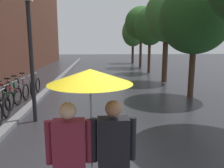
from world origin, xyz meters
TOP-DOWN VIEW (x-y plane):
  - kerb_strip at (-3.20, 10.00)m, footprint 0.30×36.00m
  - street_tree_1 at (3.40, 6.39)m, footprint 2.97×2.97m
  - street_tree_2 at (3.35, 10.29)m, footprint 2.58×2.58m
  - street_tree_3 at (3.28, 14.31)m, footprint 2.33×2.33m
  - street_tree_4 at (3.28, 17.99)m, footprint 3.00×3.00m
  - street_tree_5 at (3.19, 22.31)m, footprint 2.43×2.43m
  - parked_bicycle_4 at (-4.27, 5.56)m, footprint 1.14×0.79m
  - parked_bicycle_5 at (-4.18, 6.24)m, footprint 1.10×0.73m
  - parked_bicycle_6 at (-4.15, 6.95)m, footprint 1.15×0.81m
  - parked_bicycle_7 at (-4.11, 7.83)m, footprint 1.08×0.70m
  - couple_under_umbrella at (-0.73, -0.43)m, footprint 1.15×1.04m
  - street_lamp_post at (-2.60, 3.65)m, footprint 0.24×0.24m

SIDE VIEW (x-z plane):
  - kerb_strip at x=-3.20m, z-range 0.00..0.12m
  - parked_bicycle_4 at x=-4.27m, z-range -0.10..0.86m
  - parked_bicycle_5 at x=-4.18m, z-range -0.10..0.86m
  - parked_bicycle_6 at x=-4.15m, z-range -0.10..0.86m
  - parked_bicycle_7 at x=-4.11m, z-range -0.10..0.86m
  - couple_under_umbrella at x=-0.73m, z-range 0.31..2.41m
  - street_lamp_post at x=-2.60m, z-range 0.35..4.21m
  - street_tree_1 at x=3.40m, z-range 0.93..5.83m
  - street_tree_5 at x=3.19m, z-range 0.91..5.88m
  - street_tree_3 at x=3.28m, z-range 1.04..6.07m
  - street_tree_2 at x=3.35m, z-range 1.15..6.53m
  - street_tree_4 at x=3.28m, z-range 1.26..6.84m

